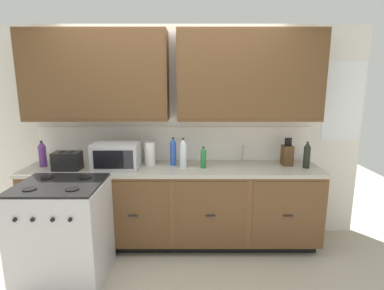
{
  "coord_description": "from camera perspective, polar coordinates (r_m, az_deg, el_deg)",
  "views": [
    {
      "loc": [
        0.21,
        -2.9,
        1.82
      ],
      "look_at": [
        0.2,
        0.27,
        1.17
      ],
      "focal_mm": 28.22,
      "sensor_mm": 36.0,
      "label": 1
    }
  ],
  "objects": [
    {
      "name": "ground_plane",
      "position": [
        3.43,
        -3.53,
        -20.46
      ],
      "size": [
        8.0,
        8.0,
        0.0
      ],
      "primitive_type": "plane",
      "color": "#B2A893"
    },
    {
      "name": "wall_unit",
      "position": [
        3.4,
        -3.28,
        8.91
      ],
      "size": [
        4.39,
        0.4,
        2.46
      ],
      "color": "white",
      "rests_on": "ground_plane"
    },
    {
      "name": "counter_run",
      "position": [
        3.47,
        -3.26,
        -11.22
      ],
      "size": [
        3.22,
        0.64,
        0.92
      ],
      "color": "black",
      "rests_on": "ground_plane"
    },
    {
      "name": "stove_range",
      "position": [
        3.13,
        -22.9,
        -14.85
      ],
      "size": [
        0.76,
        0.68,
        0.95
      ],
      "color": "#B7B7BC",
      "rests_on": "ground_plane"
    },
    {
      "name": "microwave",
      "position": [
        3.33,
        -13.81,
        -1.93
      ],
      "size": [
        0.48,
        0.37,
        0.28
      ],
      "color": "#B7B7BC",
      "rests_on": "counter_run"
    },
    {
      "name": "toaster",
      "position": [
        3.46,
        -22.28,
        -2.75
      ],
      "size": [
        0.28,
        0.18,
        0.19
      ],
      "color": "black",
      "rests_on": "counter_run"
    },
    {
      "name": "knife_block",
      "position": [
        3.53,
        17.77,
        -1.81
      ],
      "size": [
        0.11,
        0.14,
        0.31
      ],
      "color": "#52361E",
      "rests_on": "counter_run"
    },
    {
      "name": "sink_faucet",
      "position": [
        3.55,
        9.81,
        -1.6
      ],
      "size": [
        0.02,
        0.02,
        0.2
      ],
      "primitive_type": "cylinder",
      "color": "#B2B5BA",
      "rests_on": "counter_run"
    },
    {
      "name": "paper_towel_roll",
      "position": [
        3.4,
        -7.74,
        -1.6
      ],
      "size": [
        0.12,
        0.12,
        0.26
      ],
      "primitive_type": "cylinder",
      "color": "white",
      "rests_on": "counter_run"
    },
    {
      "name": "bottle_green",
      "position": [
        3.25,
        2.4,
        -2.39
      ],
      "size": [
        0.06,
        0.06,
        0.23
      ],
      "color": "#237A38",
      "rests_on": "counter_run"
    },
    {
      "name": "bottle_clear",
      "position": [
        3.26,
        -1.45,
        -1.55
      ],
      "size": [
        0.08,
        0.08,
        0.32
      ],
      "color": "silver",
      "rests_on": "counter_run"
    },
    {
      "name": "bottle_violet",
      "position": [
        3.69,
        -26.19,
        -1.51
      ],
      "size": [
        0.08,
        0.08,
        0.29
      ],
      "color": "#663384",
      "rests_on": "counter_run"
    },
    {
      "name": "bottle_dark",
      "position": [
        3.47,
        21.12,
        -1.83
      ],
      "size": [
        0.07,
        0.07,
        0.29
      ],
      "color": "black",
      "rests_on": "counter_run"
    },
    {
      "name": "bottle_blue",
      "position": [
        3.36,
        -3.33,
        -1.26
      ],
      "size": [
        0.07,
        0.07,
        0.31
      ],
      "color": "blue",
      "rests_on": "counter_run"
    }
  ]
}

